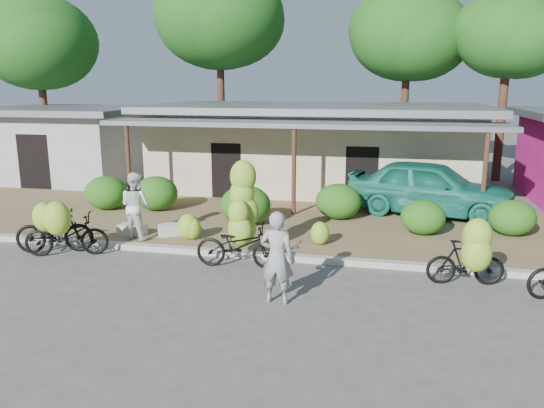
{
  "coord_description": "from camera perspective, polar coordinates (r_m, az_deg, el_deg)",
  "views": [
    {
      "loc": [
        2.84,
        -9.97,
        4.19
      ],
      "look_at": [
        0.03,
        2.77,
        1.2
      ],
      "focal_mm": 35.0,
      "sensor_mm": 36.0,
      "label": 1
    }
  ],
  "objects": [
    {
      "name": "loose_banana_b",
      "position": [
        14.25,
        -8.99,
        -2.4
      ],
      "size": [
        0.56,
        0.47,
        0.7
      ],
      "primitive_type": "ellipsoid",
      "color": "#8EC130",
      "rests_on": "sidewalk"
    },
    {
      "name": "hedge_4",
      "position": [
        15.09,
        15.93,
        -1.38
      ],
      "size": [
        1.22,
        1.1,
        0.95
      ],
      "primitive_type": "ellipsoid",
      "color": "#2B5B14",
      "rests_on": "sidewalk"
    },
    {
      "name": "shop_main",
      "position": [
        21.24,
        4.67,
        6.2
      ],
      "size": [
        13.0,
        8.5,
        3.35
      ],
      "color": "beige",
      "rests_on": "ground"
    },
    {
      "name": "teal_van",
      "position": [
        17.33,
        16.61,
        1.71
      ],
      "size": [
        5.41,
        3.15,
        1.73
      ],
      "primitive_type": "imported",
      "rotation": [
        0.0,
        0.0,
        1.34
      ],
      "color": "#19715E",
      "rests_on": "sidewalk"
    },
    {
      "name": "tree_far_center",
      "position": [
        27.64,
        -6.0,
        19.58
      ],
      "size": [
        6.37,
        6.35,
        9.86
      ],
      "color": "#513120",
      "rests_on": "ground"
    },
    {
      "name": "hedge_2",
      "position": [
        15.53,
        -2.86,
        -0.1
      ],
      "size": [
        1.49,
        1.34,
        1.16
      ],
      "primitive_type": "ellipsoid",
      "color": "#2B5B14",
      "rests_on": "sidewalk"
    },
    {
      "name": "sidewalk",
      "position": [
        15.79,
        1.62,
        -2.26
      ],
      "size": [
        60.0,
        6.0,
        0.12
      ],
      "primitive_type": "cube",
      "color": "olive",
      "rests_on": "ground"
    },
    {
      "name": "tree_center_right",
      "position": [
        26.69,
        14.04,
        17.51
      ],
      "size": [
        5.52,
        5.42,
        8.57
      ],
      "color": "#513120",
      "rests_on": "ground"
    },
    {
      "name": "hedge_0",
      "position": [
        18.22,
        -17.42,
        1.16
      ],
      "size": [
        1.41,
        1.26,
        1.1
      ],
      "primitive_type": "ellipsoid",
      "color": "#2B5B14",
      "rests_on": "sidewalk"
    },
    {
      "name": "vendor",
      "position": [
        10.22,
        0.53,
        -5.78
      ],
      "size": [
        0.7,
        0.48,
        1.84
      ],
      "primitive_type": "imported",
      "rotation": [
        0.0,
        0.0,
        3.08
      ],
      "color": "gray",
      "rests_on": "ground"
    },
    {
      "name": "bike_far_left",
      "position": [
        13.92,
        -21.37,
        -2.83
      ],
      "size": [
        2.13,
        1.55,
        1.53
      ],
      "rotation": [
        0.0,
        0.0,
        1.9
      ],
      "color": "black",
      "rests_on": "ground"
    },
    {
      "name": "hedge_1",
      "position": [
        17.66,
        -12.37,
        1.14
      ],
      "size": [
        1.43,
        1.29,
        1.12
      ],
      "primitive_type": "ellipsoid",
      "color": "#2B5B14",
      "rests_on": "sidewalk"
    },
    {
      "name": "bike_center",
      "position": [
        12.39,
        -3.4,
        -2.58
      ],
      "size": [
        2.04,
        1.24,
        2.44
      ],
      "rotation": [
        0.0,
        0.0,
        1.62
      ],
      "color": "black",
      "rests_on": "ground"
    },
    {
      "name": "tree_back_left",
      "position": [
        28.46,
        -24.09,
        15.78
      ],
      "size": [
        5.62,
        5.53,
        8.25
      ],
      "color": "#513120",
      "rests_on": "ground"
    },
    {
      "name": "sack_near",
      "position": [
        14.79,
        -10.51,
        -2.69
      ],
      "size": [
        0.93,
        0.79,
        0.3
      ],
      "primitive_type": "cube",
      "rotation": [
        0.0,
        0.0,
        0.56
      ],
      "color": "beige",
      "rests_on": "sidewalk"
    },
    {
      "name": "curb",
      "position": [
        12.98,
        -0.88,
        -5.59
      ],
      "size": [
        60.0,
        0.25,
        0.15
      ],
      "primitive_type": "cube",
      "color": "#A8A399",
      "rests_on": "ground"
    },
    {
      "name": "hedge_3",
      "position": [
        16.28,
        7.15,
        0.29
      ],
      "size": [
        1.39,
        1.25,
        1.08
      ],
      "primitive_type": "ellipsoid",
      "color": "#2B5B14",
      "rests_on": "sidewalk"
    },
    {
      "name": "tree_near_right",
      "position": [
        25.07,
        23.66,
        16.35
      ],
      "size": [
        4.43,
        4.24,
        7.8
      ],
      "color": "#513120",
      "rests_on": "ground"
    },
    {
      "name": "shop_grey",
      "position": [
        25.25,
        -21.03,
        6.21
      ],
      "size": [
        7.0,
        6.0,
        3.15
      ],
      "color": "#A9A9A4",
      "rests_on": "ground"
    },
    {
      "name": "bike_left",
      "position": [
        14.28,
        -22.49,
        -2.47
      ],
      "size": [
        1.98,
        1.42,
        1.45
      ],
      "rotation": [
        0.0,
        0.0,
        1.89
      ],
      "color": "black",
      "rests_on": "ground"
    },
    {
      "name": "bike_right",
      "position": [
        11.69,
        20.48,
        -5.31
      ],
      "size": [
        1.68,
        1.24,
        1.61
      ],
      "rotation": [
        0.0,
        0.0,
        1.71
      ],
      "color": "black",
      "rests_on": "ground"
    },
    {
      "name": "ground",
      "position": [
        11.19,
        -3.26,
        -9.12
      ],
      "size": [
        100.0,
        100.0,
        0.0
      ],
      "primitive_type": "plane",
      "color": "#504D4A",
      "rests_on": "ground"
    },
    {
      "name": "sack_far",
      "position": [
        15.04,
        -14.83,
        -2.69
      ],
      "size": [
        0.79,
        0.46,
        0.28
      ],
      "primitive_type": "cube",
      "rotation": [
        0.0,
        0.0,
        -0.11
      ],
      "color": "beige",
      "rests_on": "sidewalk"
    },
    {
      "name": "loose_banana_a",
      "position": [
        14.22,
        -8.63,
        -2.59
      ],
      "size": [
        0.49,
        0.42,
        0.62
      ],
      "primitive_type": "ellipsoid",
      "color": "#8EC130",
      "rests_on": "sidewalk"
    },
    {
      "name": "hedge_5",
      "position": [
        15.83,
        24.42,
        -1.36
      ],
      "size": [
        1.25,
        1.12,
        0.97
      ],
      "primitive_type": "ellipsoid",
      "color": "#2B5B14",
      "rests_on": "sidewalk"
    },
    {
      "name": "bystander",
      "position": [
        14.49,
        -14.45,
        -0.16
      ],
      "size": [
        1.03,
        0.91,
        1.79
      ],
      "primitive_type": "imported",
      "rotation": [
        0.0,
        0.0,
        2.84
      ],
      "color": "silver",
      "rests_on": "sidewalk"
    },
    {
      "name": "loose_banana_c",
      "position": [
        13.67,
        5.17,
        -3.15
      ],
      "size": [
        0.48,
        0.41,
        0.6
      ],
      "primitive_type": "ellipsoid",
      "color": "#8EC130",
      "rests_on": "sidewalk"
    }
  ]
}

